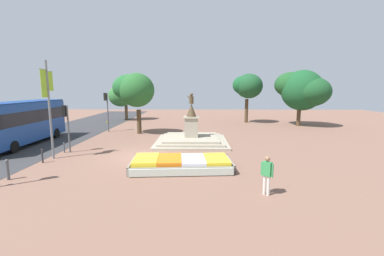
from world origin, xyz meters
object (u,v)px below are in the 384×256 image
at_px(flower_planter, 181,164).
at_px(kerb_bollard_south, 8,169).
at_px(statue_monument, 191,137).
at_px(kerb_bollard_mid_b, 64,147).
at_px(pedestrian_with_handbag, 267,173).
at_px(traffic_light_mid_block, 66,120).
at_px(city_bus, 21,121).
at_px(traffic_light_far_corner, 107,105).
at_px(banner_pole, 49,105).
at_px(kerb_bollard_mid_a, 42,155).

height_order(flower_planter, kerb_bollard_south, kerb_bollard_south).
bearing_deg(statue_monument, kerb_bollard_mid_b, -158.25).
height_order(statue_monument, pedestrian_with_handbag, statue_monument).
height_order(traffic_light_mid_block, city_bus, city_bus).
bearing_deg(pedestrian_with_handbag, kerb_bollard_mid_b, 150.02).
bearing_deg(traffic_light_far_corner, traffic_light_mid_block, -88.47).
distance_m(traffic_light_far_corner, pedestrian_with_handbag, 20.62).
relative_size(pedestrian_with_handbag, kerb_bollard_south, 1.61).
bearing_deg(banner_pole, kerb_bollard_mid_b, 93.09).
bearing_deg(banner_pole, traffic_light_mid_block, 83.84).
height_order(flower_planter, statue_monument, statue_monument).
xyz_separation_m(traffic_light_mid_block, traffic_light_far_corner, (-0.24, 9.01, 0.42)).
xyz_separation_m(city_bus, pedestrian_with_handbag, (17.15, -9.61, -1.03)).
relative_size(traffic_light_mid_block, traffic_light_far_corner, 0.83).
bearing_deg(traffic_light_far_corner, kerb_bollard_south, -90.05).
relative_size(statue_monument, kerb_bollard_mid_b, 7.99).
height_order(banner_pole, city_bus, banner_pole).
height_order(kerb_bollard_south, kerb_bollard_mid_b, kerb_bollard_south).
distance_m(banner_pole, city_bus, 6.35).
xyz_separation_m(pedestrian_with_handbag, kerb_bollard_south, (-12.51, 1.65, -0.44)).
bearing_deg(traffic_light_far_corner, city_bus, -124.81).
distance_m(flower_planter, kerb_bollard_mid_a, 8.71).
bearing_deg(kerb_bollard_south, traffic_light_mid_block, 87.44).
bearing_deg(traffic_light_far_corner, banner_pole, -89.67).
distance_m(pedestrian_with_handbag, kerb_bollard_mid_a, 13.40).
distance_m(statue_monument, city_bus, 13.85).
xyz_separation_m(city_bus, kerb_bollard_mid_a, (4.59, -4.96, -1.56)).
distance_m(statue_monument, kerb_bollard_mid_b, 9.78).
relative_size(traffic_light_mid_block, kerb_bollard_south, 3.18).
height_order(traffic_light_mid_block, kerb_bollard_mid_b, traffic_light_mid_block).
bearing_deg(flower_planter, pedestrian_with_handbag, -42.08).
bearing_deg(pedestrian_with_handbag, traffic_light_mid_block, 149.23).
xyz_separation_m(flower_planter, banner_pole, (-8.52, 2.10, 3.20)).
xyz_separation_m(city_bus, kerb_bollard_mid_b, (4.63, -2.39, -1.63)).
distance_m(banner_pole, kerb_bollard_south, 4.96).
height_order(pedestrian_with_handbag, kerb_bollard_mid_a, pedestrian_with_handbag).
height_order(traffic_light_far_corner, kerb_bollard_mid_b, traffic_light_far_corner).
distance_m(flower_planter, traffic_light_mid_block, 9.38).
xyz_separation_m(city_bus, kerb_bollard_south, (4.64, -7.96, -1.46)).
bearing_deg(pedestrian_with_handbag, statue_monument, 107.57).
xyz_separation_m(traffic_light_far_corner, city_bus, (-4.65, -6.69, -0.79)).
xyz_separation_m(traffic_light_far_corner, kerb_bollard_mid_a, (-0.06, -11.66, -2.34)).
distance_m(traffic_light_mid_block, traffic_light_far_corner, 9.02).
height_order(flower_planter, pedestrian_with_handbag, pedestrian_with_handbag).
bearing_deg(kerb_bollard_mid_b, banner_pole, -86.91).
relative_size(statue_monument, kerb_bollard_mid_a, 6.67).
bearing_deg(city_bus, kerb_bollard_mid_a, -47.19).
height_order(statue_monument, traffic_light_mid_block, statue_monument).
xyz_separation_m(flower_planter, traffic_light_mid_block, (-8.34, 3.76, 2.08)).
height_order(flower_planter, traffic_light_far_corner, traffic_light_far_corner).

